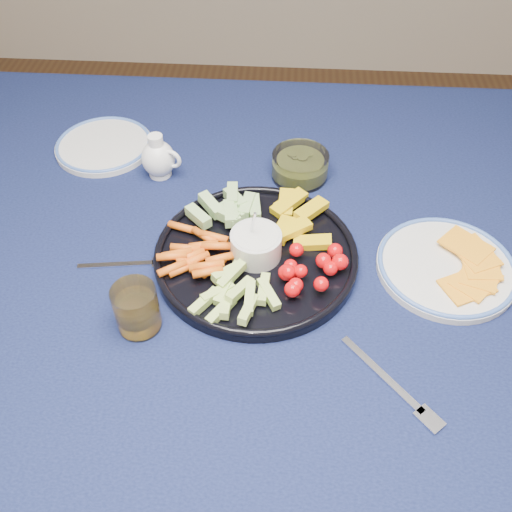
# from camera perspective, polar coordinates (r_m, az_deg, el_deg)

# --- Properties ---
(dining_table) EXTENTS (1.67, 1.07, 0.75)m
(dining_table) POSITION_cam_1_polar(r_m,az_deg,el_deg) (1.09, 4.71, -1.07)
(dining_table) COLOR #482818
(dining_table) RESTS_ON ground
(crudite_platter) EXTENTS (0.35, 0.35, 0.11)m
(crudite_platter) POSITION_cam_1_polar(r_m,az_deg,el_deg) (0.97, -0.09, 0.43)
(crudite_platter) COLOR black
(crudite_platter) RESTS_ON dining_table
(creamer_pitcher) EXTENTS (0.08, 0.07, 0.09)m
(creamer_pitcher) POSITION_cam_1_polar(r_m,az_deg,el_deg) (1.15, -9.70, 9.61)
(creamer_pitcher) COLOR white
(creamer_pitcher) RESTS_ON dining_table
(pickle_bowl) EXTENTS (0.11, 0.11, 0.05)m
(pickle_bowl) POSITION_cam_1_polar(r_m,az_deg,el_deg) (1.14, 4.41, 8.89)
(pickle_bowl) COLOR silver
(pickle_bowl) RESTS_ON dining_table
(cheese_plate) EXTENTS (0.23, 0.23, 0.03)m
(cheese_plate) POSITION_cam_1_polar(r_m,az_deg,el_deg) (1.01, 18.53, -0.89)
(cheese_plate) COLOR silver
(cheese_plate) RESTS_ON dining_table
(juice_tumbler) EXTENTS (0.07, 0.07, 0.08)m
(juice_tumbler) POSITION_cam_1_polar(r_m,az_deg,el_deg) (0.88, -11.81, -5.37)
(juice_tumbler) COLOR silver
(juice_tumbler) RESTS_ON dining_table
(fork_left) EXTENTS (0.16, 0.04, 0.00)m
(fork_left) POSITION_cam_1_polar(r_m,az_deg,el_deg) (1.00, -12.19, -0.79)
(fork_left) COLOR silver
(fork_left) RESTS_ON dining_table
(fork_right) EXTENTS (0.14, 0.15, 0.00)m
(fork_right) POSITION_cam_1_polar(r_m,az_deg,el_deg) (0.85, 13.98, -12.83)
(fork_right) COLOR silver
(fork_right) RESTS_ON dining_table
(side_plate_extra) EXTENTS (0.20, 0.20, 0.02)m
(side_plate_extra) POSITION_cam_1_polar(r_m,az_deg,el_deg) (1.26, -14.97, 10.66)
(side_plate_extra) COLOR silver
(side_plate_extra) RESTS_ON dining_table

